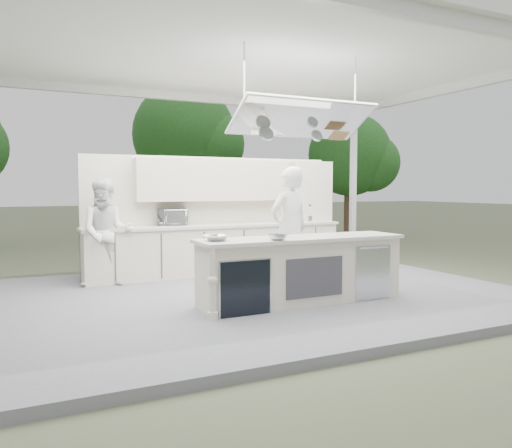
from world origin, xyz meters
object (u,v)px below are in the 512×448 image
demo_island (301,270)px  back_counter (218,249)px  head_chef (290,229)px  sous_chef (107,233)px

demo_island → back_counter: size_ratio=0.61×
back_counter → head_chef: size_ratio=2.56×
demo_island → back_counter: bearing=93.6°
demo_island → head_chef: 0.99m
head_chef → sous_chef: size_ratio=1.10×
back_counter → sous_chef: size_ratio=2.81×
demo_island → sous_chef: (-2.31, 2.46, 0.43)m
demo_island → head_chef: size_ratio=1.56×
back_counter → sous_chef: sous_chef is taller
back_counter → sous_chef: (-2.13, -0.35, 0.43)m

